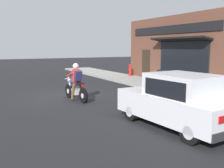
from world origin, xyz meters
name	(u,v)px	position (x,y,z in m)	size (l,w,h in m)	color
ground_plane	(71,96)	(0.00, 0.00, 0.00)	(80.00, 80.00, 0.00)	black
sidewalk_curb	(134,80)	(5.50, 3.00, 0.07)	(2.60, 22.00, 0.14)	#9E9B93
storefront_building	(173,50)	(7.03, 0.99, 2.11)	(1.25, 9.07, 4.20)	brown
motorcycle_with_rider	(76,85)	(-0.13, -1.06, 0.68)	(0.61, 2.02, 1.62)	black
car_hatchback	(178,101)	(1.11, -6.09, 0.77)	(1.88, 3.88, 1.57)	black
trash_bin	(162,79)	(4.66, -0.97, 0.64)	(0.56, 0.56, 0.98)	#514C47
fire_hydrant	(130,70)	(6.33, 4.88, 0.57)	(0.36, 0.24, 0.88)	red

